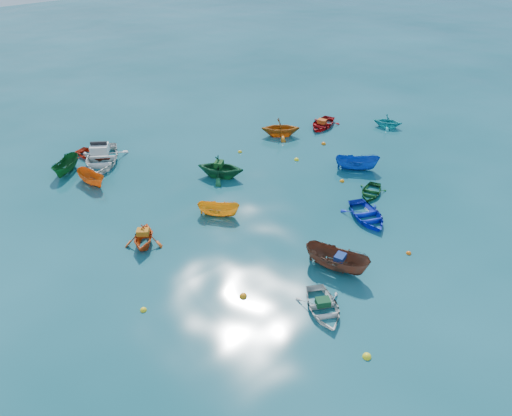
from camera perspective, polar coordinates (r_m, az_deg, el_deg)
ground at (r=27.05m, az=6.47°, el=-5.27°), size 160.00×160.00×0.00m
dinghy_white_near at (r=23.88m, az=7.65°, el=-11.58°), size 3.24×3.63×0.62m
sampan_brown_mid at (r=26.25m, az=9.12°, el=-6.91°), size 2.52×3.73×1.35m
dinghy_blue_se at (r=30.37m, az=12.52°, el=-1.20°), size 3.48×4.03×0.70m
dinghy_orange_w at (r=28.25m, az=-12.63°, el=-4.09°), size 3.18×3.25×1.30m
sampan_yellow_mid at (r=30.03m, az=-4.27°, el=-0.84°), size 2.48×2.53×0.99m
dinghy_green_e at (r=32.88m, az=12.95°, el=1.57°), size 3.02×2.74×0.51m
dinghy_cyan_se at (r=42.93m, az=14.74°, el=8.95°), size 2.87×2.97×1.19m
sampan_orange_n at (r=34.91m, az=-18.17°, el=2.64°), size 1.50×2.80×1.03m
dinghy_green_n at (r=34.07m, az=-4.04°, el=3.56°), size 4.11×4.16×1.66m
dinghy_red_ne at (r=41.99m, az=7.56°, el=9.22°), size 3.85×3.37×0.66m
sampan_blue_far at (r=35.63m, az=11.39°, el=4.35°), size 2.97×2.91×1.17m
dinghy_red_far at (r=38.42m, az=-17.93°, el=5.53°), size 3.21×3.67×0.63m
dinghy_orange_far at (r=40.00m, az=2.80°, el=8.24°), size 3.95×3.86×1.58m
sampan_green_far at (r=36.96m, az=-20.73°, el=3.85°), size 2.84×2.74×1.11m
motorboat_white at (r=37.42m, az=-17.16°, el=4.92°), size 5.38×5.81×1.58m
tarp_green_a at (r=23.62m, az=7.66°, el=-10.60°), size 0.80×0.73×0.32m
tarp_blue_a at (r=25.69m, az=9.59°, el=-5.59°), size 0.76×0.67×0.30m
tarp_orange_a at (r=27.82m, az=-12.81°, el=-2.70°), size 0.81×0.78×0.31m
tarp_green_b at (r=33.63m, az=-4.27°, el=5.07°), size 0.87×0.85×0.34m
tarp_orange_b at (r=41.71m, az=7.55°, el=9.79°), size 0.73×0.82×0.33m
buoy_ye_a at (r=22.31m, az=12.54°, el=-16.29°), size 0.38×0.38×0.38m
buoy_or_b at (r=28.15m, az=17.04°, el=-5.01°), size 0.29×0.29×0.29m
buoy_ye_b at (r=24.27m, az=-12.73°, el=-11.34°), size 0.31×0.31×0.31m
buoy_or_c at (r=24.38m, az=-1.47°, el=-10.08°), size 0.37×0.37×0.37m
buoy_ye_c at (r=37.33m, az=-1.85°, el=6.38°), size 0.31×0.31×0.31m
buoy_or_d at (r=33.93m, az=9.80°, el=3.00°), size 0.32×0.32×0.32m
buoy_or_e at (r=38.91m, az=7.73°, el=7.24°), size 0.36×0.36×0.36m
buoy_ye_e at (r=36.31m, az=4.65°, el=5.48°), size 0.35×0.35×0.35m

